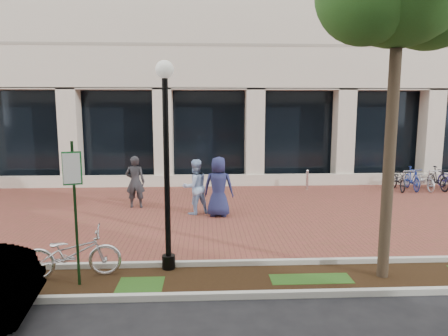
{
  "coord_description": "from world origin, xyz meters",
  "views": [
    {
      "loc": [
        -0.19,
        -12.67,
        3.34
      ],
      "look_at": [
        0.38,
        -0.8,
        1.58
      ],
      "focal_mm": 32.0,
      "sensor_mm": 36.0,
      "label": 1
    }
  ],
  "objects_px": {
    "pedestrian_right": "(219,187)",
    "bollard": "(307,179)",
    "locked_bicycle": "(72,253)",
    "pedestrian_mid": "(195,187)",
    "lamppost": "(166,155)",
    "pedestrian_left": "(135,182)",
    "parking_sign": "(74,197)",
    "bike_rack_cluster": "(438,179)"
  },
  "relations": [
    {
      "from": "pedestrian_right",
      "to": "bollard",
      "type": "bearing_deg",
      "value": -123.78
    },
    {
      "from": "locked_bicycle",
      "to": "pedestrian_mid",
      "type": "height_order",
      "value": "pedestrian_mid"
    },
    {
      "from": "locked_bicycle",
      "to": "pedestrian_mid",
      "type": "relative_size",
      "value": 1.08
    },
    {
      "from": "lamppost",
      "to": "pedestrian_left",
      "type": "distance_m",
      "value": 5.8
    },
    {
      "from": "parking_sign",
      "to": "bike_rack_cluster",
      "type": "xyz_separation_m",
      "value": [
        12.11,
        8.55,
        -1.28
      ]
    },
    {
      "from": "lamppost",
      "to": "locked_bicycle",
      "type": "bearing_deg",
      "value": -169.84
    },
    {
      "from": "pedestrian_mid",
      "to": "pedestrian_right",
      "type": "height_order",
      "value": "pedestrian_right"
    },
    {
      "from": "pedestrian_left",
      "to": "pedestrian_right",
      "type": "bearing_deg",
      "value": 157.1
    },
    {
      "from": "pedestrian_mid",
      "to": "bike_rack_cluster",
      "type": "bearing_deg",
      "value": 171.2
    },
    {
      "from": "lamppost",
      "to": "pedestrian_mid",
      "type": "height_order",
      "value": "lamppost"
    },
    {
      "from": "pedestrian_right",
      "to": "bollard",
      "type": "xyz_separation_m",
      "value": [
        3.85,
        4.04,
        -0.51
      ]
    },
    {
      "from": "locked_bicycle",
      "to": "bollard",
      "type": "bearing_deg",
      "value": -47.77
    },
    {
      "from": "pedestrian_left",
      "to": "pedestrian_right",
      "type": "xyz_separation_m",
      "value": [
        2.79,
        -1.24,
        0.05
      ]
    },
    {
      "from": "pedestrian_right",
      "to": "parking_sign",
      "type": "bearing_deg",
      "value": 69.47
    },
    {
      "from": "locked_bicycle",
      "to": "pedestrian_mid",
      "type": "bearing_deg",
      "value": -34.63
    },
    {
      "from": "parking_sign",
      "to": "locked_bicycle",
      "type": "bearing_deg",
      "value": 105.94
    },
    {
      "from": "parking_sign",
      "to": "lamppost",
      "type": "relative_size",
      "value": 0.64
    },
    {
      "from": "parking_sign",
      "to": "lamppost",
      "type": "height_order",
      "value": "lamppost"
    },
    {
      "from": "parking_sign",
      "to": "pedestrian_left",
      "type": "distance_m",
      "value": 6.14
    },
    {
      "from": "lamppost",
      "to": "locked_bicycle",
      "type": "relative_size",
      "value": 2.24
    },
    {
      "from": "pedestrian_mid",
      "to": "bike_rack_cluster",
      "type": "xyz_separation_m",
      "value": [
        10.01,
        3.38,
        -0.43
      ]
    },
    {
      "from": "locked_bicycle",
      "to": "pedestrian_mid",
      "type": "xyz_separation_m",
      "value": [
        2.34,
        4.79,
        0.38
      ]
    },
    {
      "from": "lamppost",
      "to": "pedestrian_left",
      "type": "relative_size",
      "value": 2.4
    },
    {
      "from": "parking_sign",
      "to": "pedestrian_left",
      "type": "height_order",
      "value": "parking_sign"
    },
    {
      "from": "pedestrian_left",
      "to": "pedestrian_mid",
      "type": "bearing_deg",
      "value": 157.01
    },
    {
      "from": "bollard",
      "to": "bike_rack_cluster",
      "type": "height_order",
      "value": "bike_rack_cluster"
    },
    {
      "from": "bike_rack_cluster",
      "to": "pedestrian_right",
      "type": "bearing_deg",
      "value": -154.28
    },
    {
      "from": "parking_sign",
      "to": "pedestrian_mid",
      "type": "bearing_deg",
      "value": 51.84
    },
    {
      "from": "locked_bicycle",
      "to": "bike_rack_cluster",
      "type": "xyz_separation_m",
      "value": [
        12.35,
        8.17,
        -0.05
      ]
    },
    {
      "from": "lamppost",
      "to": "pedestrian_mid",
      "type": "xyz_separation_m",
      "value": [
        0.46,
        4.45,
        -1.54
      ]
    },
    {
      "from": "locked_bicycle",
      "to": "bollard",
      "type": "xyz_separation_m",
      "value": [
        6.93,
        8.51,
        -0.07
      ]
    },
    {
      "from": "pedestrian_right",
      "to": "locked_bicycle",
      "type": "bearing_deg",
      "value": 65.26
    },
    {
      "from": "locked_bicycle",
      "to": "bollard",
      "type": "relative_size",
      "value": 2.26
    },
    {
      "from": "locked_bicycle",
      "to": "bike_rack_cluster",
      "type": "distance_m",
      "value": 14.8
    },
    {
      "from": "parking_sign",
      "to": "pedestrian_right",
      "type": "xyz_separation_m",
      "value": [
        2.84,
        4.85,
        -0.79
      ]
    },
    {
      "from": "pedestrian_left",
      "to": "bollard",
      "type": "bearing_deg",
      "value": -156.08
    },
    {
      "from": "lamppost",
      "to": "pedestrian_mid",
      "type": "bearing_deg",
      "value": 84.11
    },
    {
      "from": "bollard",
      "to": "pedestrian_left",
      "type": "bearing_deg",
      "value": -157.09
    },
    {
      "from": "parking_sign",
      "to": "locked_bicycle",
      "type": "relative_size",
      "value": 1.44
    },
    {
      "from": "pedestrian_mid",
      "to": "bollard",
      "type": "xyz_separation_m",
      "value": [
        4.59,
        3.72,
        -0.45
      ]
    },
    {
      "from": "lamppost",
      "to": "bike_rack_cluster",
      "type": "relative_size",
      "value": 1.04
    },
    {
      "from": "locked_bicycle",
      "to": "lamppost",
      "type": "bearing_deg",
      "value": -88.45
    }
  ]
}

